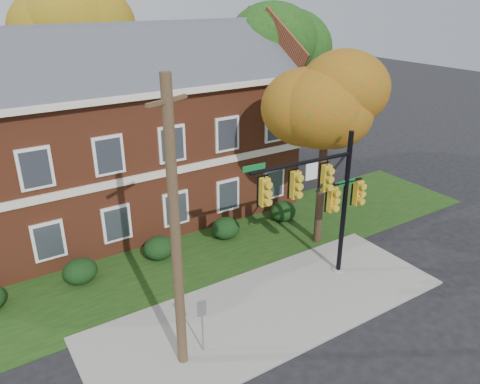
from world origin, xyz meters
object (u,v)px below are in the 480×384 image
hedge_far_right (283,211)px  tree_near_right (333,104)px  hedge_left (80,271)px  hedge_right (226,228)px  hedge_center (159,248)px  sign_post (202,318)px  tree_far_rear (82,32)px  utility_pole (175,234)px  traffic_signal (324,194)px  apartment_building (110,125)px  tree_right_rear (282,45)px

hedge_far_right → tree_near_right: (0.22, -2.83, 6.14)m
hedge_left → hedge_right: same height
hedge_left → hedge_center: 3.50m
hedge_left → sign_post: size_ratio=0.68×
hedge_far_right → tree_far_rear: 16.51m
hedge_far_right → utility_pole: 11.79m
hedge_far_right → tree_far_rear: (-5.66, 13.09, 8.32)m
hedge_far_right → utility_pole: utility_pole is taller
hedge_center → hedge_right: bearing=0.0°
hedge_far_right → utility_pole: size_ratio=0.15×
utility_pole → hedge_center: bearing=50.6°
traffic_signal → apartment_building: bearing=118.7°
hedge_left → hedge_right: 7.00m
hedge_left → sign_post: (2.28, -6.34, 0.88)m
hedge_left → traffic_signal: traffic_signal is taller
apartment_building → tree_near_right: 10.97m
utility_pole → hedge_left: bearing=81.3°
hedge_far_right → tree_near_right: bearing=-85.5°
apartment_building → utility_pole: (-1.99, -11.63, -0.28)m
hedge_center → hedge_far_right: 7.00m
apartment_building → traffic_signal: 11.53m
hedge_left → apartment_building: bearing=56.3°
utility_pole → traffic_signal: bearing=-11.8°
apartment_building → hedge_center: bearing=-90.0°
hedge_right → sign_post: size_ratio=0.68×
hedge_right → sign_post: sign_post is taller
hedge_center → utility_pole: (-1.99, -6.38, 4.18)m
hedge_left → tree_right_rear: 17.74m
hedge_right → tree_near_right: (3.72, -2.83, 6.14)m
tree_far_rear → sign_post: bearing=-97.5°
utility_pole → hedge_right: bearing=27.2°
apartment_building → hedge_right: (3.50, -5.25, -4.46)m
hedge_right → utility_pole: (-5.49, -6.38, 4.18)m
tree_far_rear → tree_near_right: bearing=-69.7°
hedge_far_right → tree_right_rear: 10.66m
hedge_center → traffic_signal: size_ratio=0.22×
hedge_right → apartment_building: bearing=123.7°
hedge_right → sign_post: (-4.72, -6.34, 0.88)m
hedge_right → hedge_far_right: 3.50m
tree_right_rear → sign_post: size_ratio=5.13×
hedge_center → utility_pole: size_ratio=0.15×
tree_right_rear → traffic_signal: size_ratio=1.70×
traffic_signal → tree_near_right: bearing=47.9°
hedge_left → tree_far_rear: size_ratio=0.12×
traffic_signal → hedge_right: bearing=108.6°
hedge_right → traffic_signal: size_ratio=0.22×
hedge_center → tree_near_right: 9.90m
tree_near_right → utility_pole: (-9.21, -3.54, -1.96)m
tree_near_right → tree_right_rear: bearing=65.4°
hedge_left → hedge_center: (3.50, 0.00, 0.00)m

